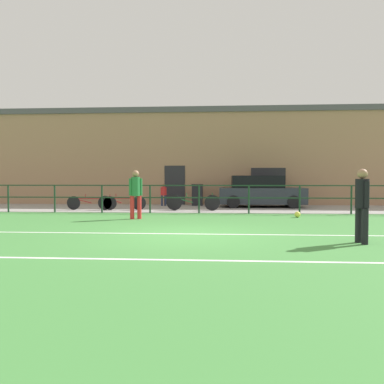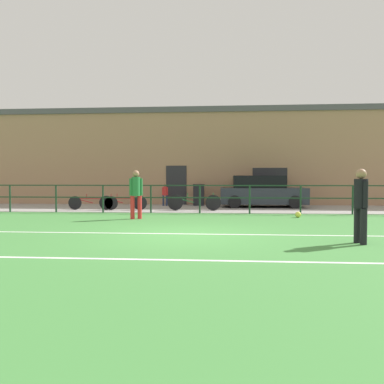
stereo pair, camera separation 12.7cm
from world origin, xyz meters
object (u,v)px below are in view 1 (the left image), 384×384
(bicycle_parked_0, at_px, (92,203))
(bicycle_parked_1, at_px, (193,202))
(player_goalkeeper, at_px, (362,201))
(parked_car_red, at_px, (260,192))
(player_striker, at_px, (136,191))
(spectator_child, at_px, (164,193))
(bicycle_parked_2, at_px, (122,203))
(trash_bin_0, at_px, (197,195))
(soccer_ball_match, at_px, (297,214))

(bicycle_parked_0, relative_size, bicycle_parked_1, 0.96)
(player_goalkeeper, height_order, bicycle_parked_0, player_goalkeeper)
(parked_car_red, bearing_deg, player_striker, -130.23)
(spectator_child, xyz_separation_m, bicycle_parked_1, (1.69, -2.73, -0.29))
(player_goalkeeper, bearing_deg, bicycle_parked_1, 14.23)
(player_striker, bearing_deg, bicycle_parked_0, -70.52)
(bicycle_parked_2, bearing_deg, trash_bin_0, 44.04)
(soccer_ball_match, relative_size, parked_car_red, 0.05)
(bicycle_parked_1, bearing_deg, player_striker, -116.65)
(player_goalkeeper, bearing_deg, player_striker, 38.98)
(bicycle_parked_2, bearing_deg, player_goalkeeper, -48.13)
(soccer_ball_match, relative_size, bicycle_parked_1, 0.09)
(player_goalkeeper, distance_m, soccer_ball_match, 5.67)
(soccer_ball_match, height_order, bicycle_parked_1, bicycle_parked_1)
(soccer_ball_match, relative_size, spectator_child, 0.19)
(player_goalkeeper, distance_m, bicycle_parked_0, 11.98)
(bicycle_parked_0, xyz_separation_m, bicycle_parked_2, (1.36, -0.00, 0.01))
(bicycle_parked_0, height_order, trash_bin_0, trash_bin_0)
(parked_car_red, relative_size, bicycle_parked_0, 1.82)
(bicycle_parked_2, bearing_deg, bicycle_parked_0, 180.00)
(trash_bin_0, bearing_deg, bicycle_parked_1, -90.30)
(player_goalkeeper, relative_size, parked_car_red, 0.39)
(spectator_child, bearing_deg, player_goalkeeper, 103.46)
(spectator_child, xyz_separation_m, trash_bin_0, (1.71, 0.34, -0.09))
(spectator_child, bearing_deg, bicycle_parked_1, 106.97)
(bicycle_parked_1, bearing_deg, bicycle_parked_2, -180.00)
(player_goalkeeper, relative_size, bicycle_parked_1, 0.69)
(bicycle_parked_0, bearing_deg, parked_car_red, 16.60)
(player_striker, height_order, bicycle_parked_1, player_striker)
(soccer_ball_match, xyz_separation_m, bicycle_parked_2, (-7.12, 2.59, 0.24))
(parked_car_red, distance_m, bicycle_parked_0, 8.01)
(player_striker, xyz_separation_m, soccer_ball_match, (5.73, 0.93, -0.85))
(soccer_ball_match, relative_size, bicycle_parked_0, 0.09)
(soccer_ball_match, bearing_deg, parked_car_red, 99.52)
(player_goalkeeper, height_order, soccer_ball_match, player_goalkeeper)
(parked_car_red, xyz_separation_m, bicycle_parked_2, (-6.30, -2.29, -0.40))
(player_goalkeeper, bearing_deg, trash_bin_0, 7.49)
(spectator_child, bearing_deg, player_striker, 74.50)
(spectator_child, xyz_separation_m, bicycle_parked_0, (-2.83, -2.73, -0.32))
(parked_car_red, bearing_deg, soccer_ball_match, -80.48)
(bicycle_parked_0, bearing_deg, trash_bin_0, 34.07)
(parked_car_red, distance_m, bicycle_parked_2, 6.72)
(player_goalkeeper, height_order, spectator_child, player_goalkeeper)
(player_striker, relative_size, parked_car_red, 0.41)
(trash_bin_0, bearing_deg, soccer_ball_match, -55.12)
(bicycle_parked_0, distance_m, bicycle_parked_1, 4.52)
(soccer_ball_match, height_order, spectator_child, spectator_child)
(player_striker, xyz_separation_m, parked_car_red, (4.91, 5.80, -0.21))
(spectator_child, xyz_separation_m, bicycle_parked_2, (-1.47, -2.73, -0.31))
(bicycle_parked_1, bearing_deg, soccer_ball_match, -33.17)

